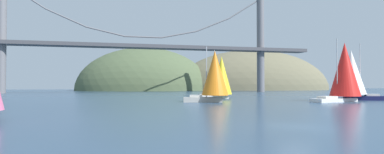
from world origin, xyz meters
The scene contains 8 objects.
ground_plane centered at (0.00, 0.00, 0.00)m, with size 360.00×360.00×0.00m, color #2D4760.
headland_center centered at (5.00, 135.00, 0.00)m, with size 62.37×44.00×39.66m, color #4C5B3D.
headland_right centered at (60.00, 135.00, 0.00)m, with size 81.58×44.00×40.23m, color #6B664C.
suspension_bridge centered at (0.00, 95.00, 16.65)m, with size 124.07×6.00×35.42m.
sailboat_red_spinnaker centered at (25.43, 26.70, 4.96)m, with size 9.77×5.79×10.25m.
sailboat_orange_sail centered at (4.27, 30.30, 4.39)m, with size 7.56×5.12×8.84m.
sailboat_yellow_sail centered at (9.42, 41.71, 4.31)m, with size 7.65×4.47×9.49m.
sailboat_white_mainsail centered at (30.18, 30.51, 4.74)m, with size 8.65×6.57×10.08m.
Camera 1 is at (-12.21, -19.67, 2.81)m, focal length 31.10 mm.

